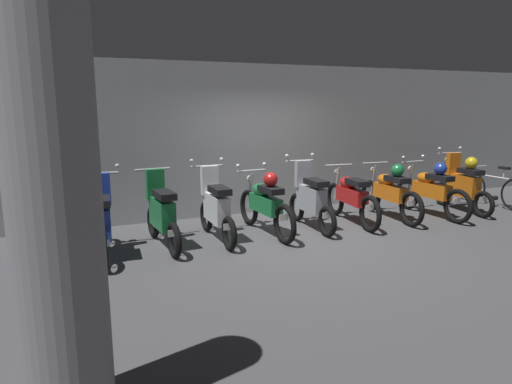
% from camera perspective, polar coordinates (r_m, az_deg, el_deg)
% --- Properties ---
extents(ground_plane, '(80.00, 80.00, 0.00)m').
position_cam_1_polar(ground_plane, '(7.56, 5.65, -5.74)').
color(ground_plane, '#4C4C4F').
extents(back_wall, '(16.00, 0.30, 2.95)m').
position_cam_1_polar(back_wall, '(9.17, -0.61, 6.65)').
color(back_wall, '#9EA0A3').
rests_on(back_wall, ground).
extents(motorbike_slot_0, '(0.56, 1.68, 1.18)m').
position_cam_1_polar(motorbike_slot_0, '(6.90, -26.17, -3.97)').
color(motorbike_slot_0, black).
rests_on(motorbike_slot_0, ground).
extents(motorbike_slot_1, '(0.59, 1.68, 1.29)m').
position_cam_1_polar(motorbike_slot_1, '(6.86, -18.79, -3.45)').
color(motorbike_slot_1, black).
rests_on(motorbike_slot_1, ground).
extents(motorbike_slot_2, '(0.56, 1.68, 1.18)m').
position_cam_1_polar(motorbike_slot_2, '(7.09, -11.82, -2.67)').
color(motorbike_slot_2, black).
rests_on(motorbike_slot_2, ground).
extents(motorbike_slot_3, '(0.59, 1.68, 1.29)m').
position_cam_1_polar(motorbike_slot_3, '(7.32, -5.09, -2.02)').
color(motorbike_slot_3, black).
rests_on(motorbike_slot_3, ground).
extents(motorbike_slot_4, '(0.59, 1.95, 1.15)m').
position_cam_1_polar(motorbike_slot_4, '(7.64, 1.16, -1.43)').
color(motorbike_slot_4, black).
rests_on(motorbike_slot_4, ground).
extents(motorbike_slot_5, '(0.59, 1.68, 1.29)m').
position_cam_1_polar(motorbike_slot_5, '(8.04, 6.85, -0.87)').
color(motorbike_slot_5, black).
rests_on(motorbike_slot_5, ground).
extents(motorbike_slot_6, '(0.56, 1.95, 1.03)m').
position_cam_1_polar(motorbike_slot_6, '(8.53, 11.89, -0.59)').
color(motorbike_slot_6, black).
rests_on(motorbike_slot_6, ground).
extents(motorbike_slot_7, '(0.56, 1.95, 1.08)m').
position_cam_1_polar(motorbike_slot_7, '(9.04, 16.54, 0.06)').
color(motorbike_slot_7, black).
rests_on(motorbike_slot_7, ground).
extents(motorbike_slot_8, '(0.59, 1.95, 1.15)m').
position_cam_1_polar(motorbike_slot_8, '(9.51, 21.21, 0.31)').
color(motorbike_slot_8, black).
rests_on(motorbike_slot_8, ground).
extents(motorbike_slot_9, '(0.59, 1.68, 1.29)m').
position_cam_1_polar(motorbike_slot_9, '(10.16, 24.61, 0.93)').
color(motorbike_slot_9, black).
rests_on(motorbike_slot_9, ground).
extents(bicycle, '(0.50, 1.73, 0.89)m').
position_cam_1_polar(bicycle, '(10.99, 27.73, 0.27)').
color(bicycle, black).
rests_on(bicycle, ground).
extents(support_pillar, '(0.59, 0.59, 2.95)m').
position_cam_1_polar(support_pillar, '(3.19, -23.93, -2.64)').
color(support_pillar, gray).
rests_on(support_pillar, ground).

